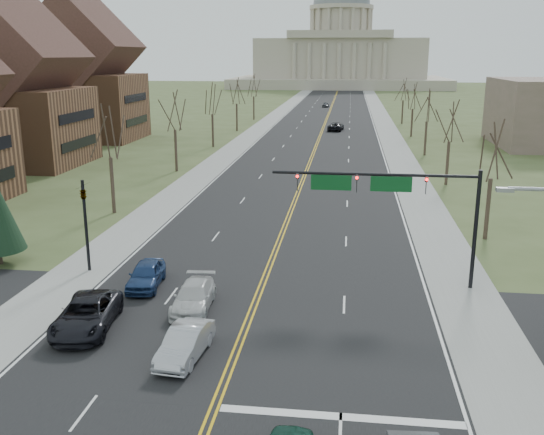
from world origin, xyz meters
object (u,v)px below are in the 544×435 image
(car_sb_inner_second, at_px, (194,297))
(car_sb_outer_second, at_px, (146,275))
(car_sb_inner_lead, at_px, (185,343))
(signal_left, at_px, (85,215))
(car_sb_outer_lead, at_px, (86,314))
(car_far_nb, at_px, (336,126))
(signal_mast, at_px, (390,192))
(car_far_sb, at_px, (326,105))

(car_sb_inner_second, distance_m, car_sb_outer_second, 4.67)
(car_sb_inner_lead, bearing_deg, car_sb_inner_second, 105.94)
(signal_left, height_order, car_sb_inner_second, signal_left)
(car_sb_outer_lead, relative_size, car_sb_inner_second, 1.17)
(car_sb_inner_second, distance_m, car_far_nb, 82.75)
(car_sb_outer_second, height_order, car_far_nb, car_sb_outer_second)
(car_sb_inner_second, bearing_deg, car_sb_outer_second, 138.74)
(signal_left, xyz_separation_m, car_sb_outer_second, (4.60, -2.26, -2.95))
(car_sb_inner_lead, bearing_deg, car_sb_outer_lead, 163.51)
(signal_mast, height_order, car_sb_inner_second, signal_mast)
(signal_mast, distance_m, car_far_nb, 77.73)
(signal_left, height_order, car_far_sb, signal_left)
(car_far_nb, bearing_deg, car_sb_outer_second, 89.61)
(signal_mast, distance_m, car_sb_inner_lead, 15.22)
(car_sb_outer_lead, height_order, car_far_nb, car_sb_outer_lead)
(signal_left, bearing_deg, signal_mast, -0.00)
(car_sb_inner_lead, height_order, car_sb_outer_lead, car_sb_outer_lead)
(signal_left, distance_m, car_sb_outer_second, 5.91)
(signal_left, height_order, car_sb_outer_lead, signal_left)
(car_sb_outer_second, relative_size, car_far_nb, 0.82)
(car_sb_inner_second, relative_size, car_far_sb, 1.23)
(car_far_sb, bearing_deg, car_far_nb, -83.03)
(car_sb_outer_lead, xyz_separation_m, car_sb_inner_second, (4.77, 3.16, -0.09))
(car_sb_inner_lead, bearing_deg, signal_left, 136.64)
(car_sb_outer_lead, relative_size, car_far_nb, 1.05)
(car_far_nb, bearing_deg, car_sb_inner_second, 92.38)
(car_sb_inner_second, height_order, car_far_nb, car_far_nb)
(car_sb_inner_lead, xyz_separation_m, car_far_nb, (4.70, 88.05, 0.03))
(car_sb_outer_lead, distance_m, car_sb_outer_second, 6.15)
(signal_left, distance_m, car_sb_outer_lead, 9.47)
(car_sb_outer_second, bearing_deg, car_far_sb, 82.22)
(car_sb_outer_lead, bearing_deg, car_sb_inner_lead, -29.31)
(signal_mast, relative_size, car_sb_inner_lead, 2.76)
(car_sb_inner_lead, xyz_separation_m, car_sb_outer_lead, (-5.78, 2.34, 0.07))
(car_sb_outer_second, bearing_deg, signal_mast, 3.51)
(signal_mast, xyz_separation_m, signal_left, (-18.95, 0.00, -2.05))
(car_far_nb, distance_m, car_far_sb, 51.64)
(car_far_sb, bearing_deg, car_sb_inner_second, -88.21)
(car_sb_inner_lead, xyz_separation_m, car_sb_inner_second, (-1.01, 5.50, -0.02))
(car_sb_outer_lead, xyz_separation_m, car_far_nb, (10.49, 85.72, -0.04))
(signal_mast, height_order, signal_left, signal_mast)
(signal_left, xyz_separation_m, car_sb_inner_second, (8.28, -5.14, -3.00))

